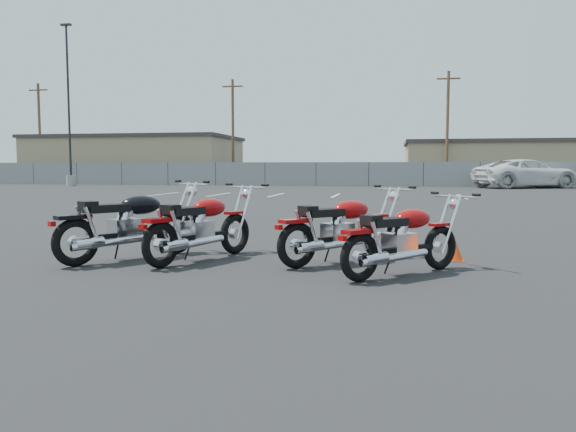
% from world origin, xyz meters
% --- Properties ---
extents(ground, '(120.00, 120.00, 0.00)m').
position_xyz_m(ground, '(0.00, 0.00, 0.00)').
color(ground, black).
rests_on(ground, ground).
extents(motorcycle_front_red, '(1.37, 2.22, 1.12)m').
position_xyz_m(motorcycle_front_red, '(-1.04, 0.21, 0.51)').
color(motorcycle_front_red, black).
rests_on(motorcycle_front_red, ground).
extents(motorcycle_second_black, '(1.76, 2.20, 1.17)m').
position_xyz_m(motorcycle_second_black, '(-2.11, 0.06, 0.53)').
color(motorcycle_second_black, black).
rests_on(motorcycle_second_black, ground).
extents(motorcycle_third_red, '(1.77, 1.79, 1.04)m').
position_xyz_m(motorcycle_third_red, '(1.87, -0.43, 0.47)').
color(motorcycle_third_red, black).
rests_on(motorcycle_third_red, ground).
extents(motorcycle_rear_red, '(1.89, 1.89, 1.10)m').
position_xyz_m(motorcycle_rear_red, '(1.01, 0.36, 0.50)').
color(motorcycle_rear_red, black).
rests_on(motorcycle_rear_red, ground).
extents(training_cone_near, '(0.29, 0.29, 0.35)m').
position_xyz_m(training_cone_near, '(2.65, 0.90, 0.17)').
color(training_cone_near, red).
rests_on(training_cone_near, ground).
extents(light_pole_west, '(0.80, 0.70, 11.90)m').
position_xyz_m(light_pole_west, '(-21.97, 30.82, 3.23)').
color(light_pole_west, gray).
rests_on(light_pole_west, ground).
extents(chainlink_fence, '(80.06, 0.06, 1.80)m').
position_xyz_m(chainlink_fence, '(-0.00, 35.00, 0.90)').
color(chainlink_fence, slate).
rests_on(chainlink_fence, ground).
extents(tan_building_west, '(18.40, 10.40, 4.30)m').
position_xyz_m(tan_building_west, '(-22.00, 42.00, 2.16)').
color(tan_building_west, '#93825E').
rests_on(tan_building_west, ground).
extents(tan_building_east, '(14.40, 9.40, 3.70)m').
position_xyz_m(tan_building_east, '(10.00, 44.00, 1.86)').
color(tan_building_east, '#93825E').
rests_on(tan_building_east, ground).
extents(utility_pole_a, '(1.80, 0.24, 9.00)m').
position_xyz_m(utility_pole_a, '(-30.00, 39.00, 4.69)').
color(utility_pole_a, '#4F3525').
rests_on(utility_pole_a, ground).
extents(utility_pole_b, '(1.80, 0.24, 9.00)m').
position_xyz_m(utility_pole_b, '(-12.00, 40.00, 4.69)').
color(utility_pole_b, '#4F3525').
rests_on(utility_pole_b, ground).
extents(utility_pole_c, '(1.80, 0.24, 9.00)m').
position_xyz_m(utility_pole_c, '(6.00, 39.00, 4.69)').
color(utility_pole_c, '#4F3525').
rests_on(utility_pole_c, ground).
extents(parking_line_stripes, '(15.12, 4.00, 0.01)m').
position_xyz_m(parking_line_stripes, '(-2.50, 20.00, 0.00)').
color(parking_line_stripes, silver).
rests_on(parking_line_stripes, ground).
extents(white_van, '(6.20, 8.71, 3.07)m').
position_xyz_m(white_van, '(10.68, 32.83, 1.54)').
color(white_van, silver).
rests_on(white_van, ground).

